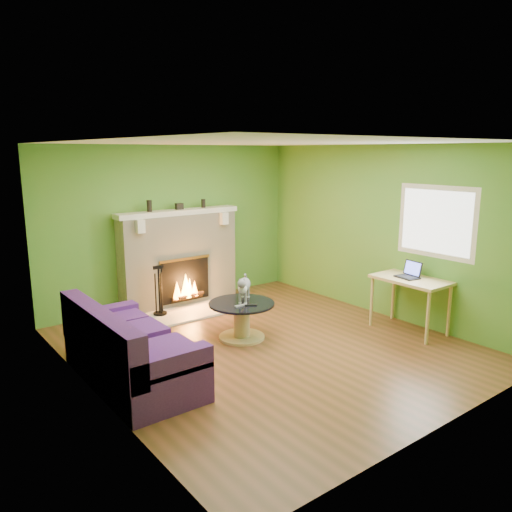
{
  "coord_description": "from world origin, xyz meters",
  "views": [
    {
      "loc": [
        -3.85,
        -4.79,
        2.5
      ],
      "look_at": [
        0.12,
        0.4,
        1.12
      ],
      "focal_mm": 35.0,
      "sensor_mm": 36.0,
      "label": 1
    }
  ],
  "objects_px": {
    "coffee_table": "(242,318)",
    "cat": "(244,288)",
    "sofa": "(127,352)",
    "desk": "(411,285)"
  },
  "relations": [
    {
      "from": "coffee_table",
      "to": "cat",
      "type": "bearing_deg",
      "value": 32.01
    },
    {
      "from": "sofa",
      "to": "coffee_table",
      "type": "height_order",
      "value": "sofa"
    },
    {
      "from": "desk",
      "to": "cat",
      "type": "relative_size",
      "value": 1.74
    },
    {
      "from": "desk",
      "to": "cat",
      "type": "xyz_separation_m",
      "value": [
        -1.97,
        1.25,
        0.02
      ]
    },
    {
      "from": "sofa",
      "to": "desk",
      "type": "height_order",
      "value": "sofa"
    },
    {
      "from": "coffee_table",
      "to": "desk",
      "type": "relative_size",
      "value": 0.86
    },
    {
      "from": "cat",
      "to": "coffee_table",
      "type": "bearing_deg",
      "value": -104.89
    },
    {
      "from": "coffee_table",
      "to": "cat",
      "type": "height_order",
      "value": "cat"
    },
    {
      "from": "cat",
      "to": "desk",
      "type": "bearing_deg",
      "value": 10.79
    },
    {
      "from": "sofa",
      "to": "desk",
      "type": "xyz_separation_m",
      "value": [
        3.81,
        -0.91,
        0.33
      ]
    }
  ]
}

